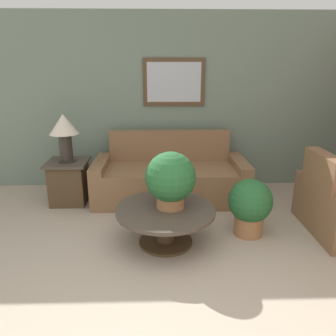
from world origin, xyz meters
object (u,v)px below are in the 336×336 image
object	(u,v)px
table_lamp	(64,130)
potted_plant_on_table	(171,179)
couch_main	(170,178)
potted_plant_floor	(250,205)
side_table	(69,181)
coffee_table	(166,218)

from	to	relation	value
table_lamp	potted_plant_on_table	xyz separation A→B (m)	(1.37, -1.12, -0.31)
couch_main	table_lamp	bearing A→B (deg)	-175.16
potted_plant_floor	side_table	bearing A→B (deg)	156.63
couch_main	table_lamp	world-z (taller)	table_lamp
coffee_table	side_table	world-z (taller)	side_table
table_lamp	potted_plant_floor	world-z (taller)	table_lamp
coffee_table	potted_plant_on_table	bearing A→B (deg)	34.99
couch_main	potted_plant_on_table	bearing A→B (deg)	-91.75
side_table	coffee_table	bearing A→B (deg)	-41.23
coffee_table	potted_plant_floor	size ratio (longest dim) A/B	1.61
couch_main	coffee_table	bearing A→B (deg)	-94.09
couch_main	side_table	size ratio (longest dim) A/B	3.57
couch_main	side_table	world-z (taller)	couch_main
couch_main	potted_plant_on_table	xyz separation A→B (m)	(-0.04, -1.24, 0.42)
table_lamp	couch_main	bearing A→B (deg)	4.84
table_lamp	potted_plant_floor	xyz separation A→B (m)	(2.27, -0.98, -0.67)
table_lamp	potted_plant_floor	bearing A→B (deg)	-23.37
coffee_table	potted_plant_on_table	world-z (taller)	potted_plant_on_table
side_table	potted_plant_on_table	xyz separation A→B (m)	(1.37, -1.12, 0.42)
side_table	table_lamp	size ratio (longest dim) A/B	0.93
potted_plant_floor	potted_plant_on_table	bearing A→B (deg)	-171.21
coffee_table	couch_main	bearing A→B (deg)	85.91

